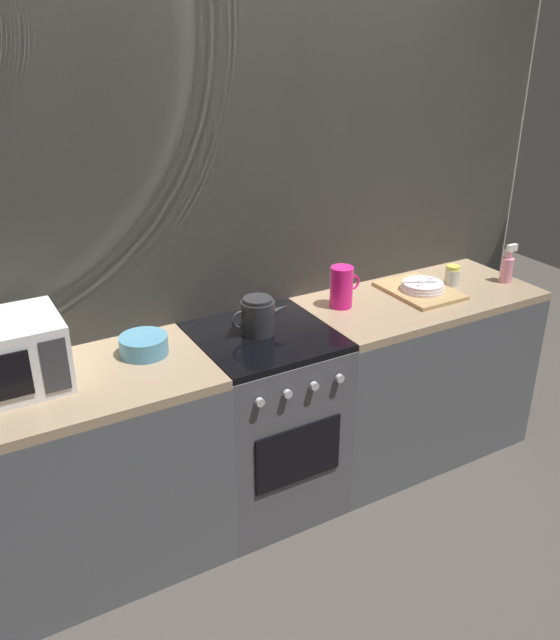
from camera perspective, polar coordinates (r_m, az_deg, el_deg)
ground_plane at (r=3.37m, az=-1.24°, el=-15.12°), size 8.00×8.00×0.00m
back_wall at (r=3.04m, az=-4.37°, el=6.19°), size 3.60×0.05×2.40m
counter_left at (r=2.87m, az=-17.74°, el=-13.22°), size 1.20×0.60×0.90m
stove_unit at (r=3.10m, az=-1.30°, el=-8.74°), size 0.60×0.63×0.90m
counter_right at (r=3.56m, az=11.58°, el=-4.59°), size 1.20×0.60×0.90m
kettle at (r=2.86m, az=-1.93°, el=0.37°), size 0.28×0.15×0.17m
mixing_bowl at (r=2.75m, az=-11.77°, el=-2.15°), size 0.20×0.20×0.08m
pitcher at (r=3.14m, az=5.39°, el=2.89°), size 0.16×0.11×0.20m
dish_pile at (r=3.38m, az=12.16°, el=2.69°), size 0.30×0.40×0.07m
spice_jar at (r=3.52m, az=14.77°, el=3.77°), size 0.08×0.08×0.10m
spray_bottle at (r=3.64m, az=19.17°, el=4.35°), size 0.08×0.06×0.20m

